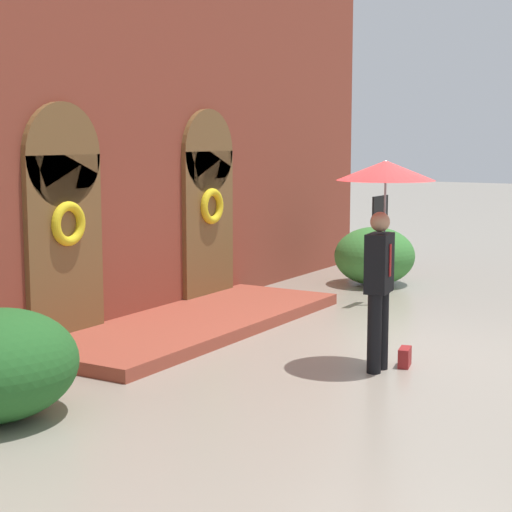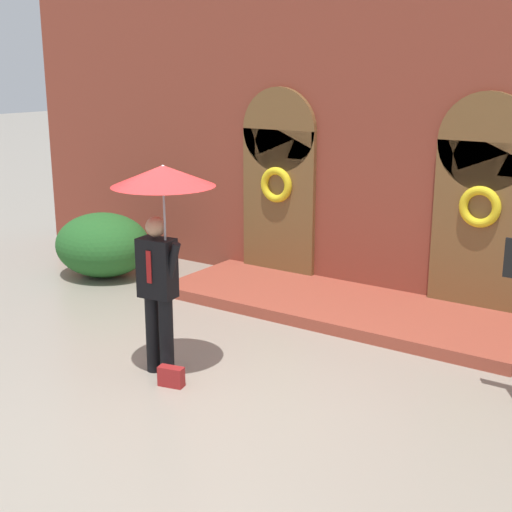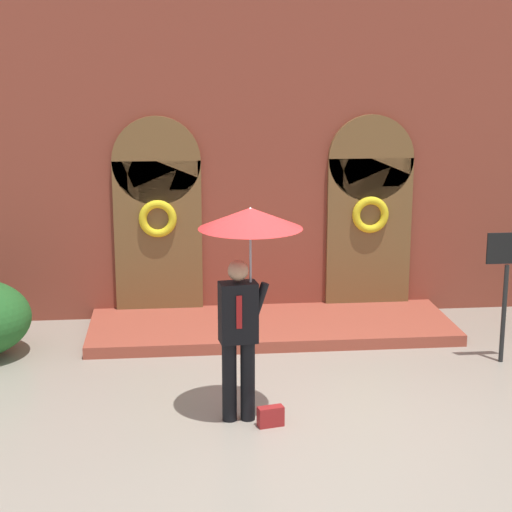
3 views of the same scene
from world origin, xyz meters
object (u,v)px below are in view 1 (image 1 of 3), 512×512
at_px(sign_post, 380,232).
at_px(shrub_right, 375,256).
at_px(handbag, 405,357).
at_px(person_with_umbrella, 384,201).

xyz_separation_m(sign_post, shrub_right, (1.74, 0.81, -0.65)).
relative_size(handbag, shrub_right, 0.19).
bearing_deg(handbag, person_with_umbrella, 126.30).
bearing_deg(person_with_umbrella, handbag, -40.93).
bearing_deg(sign_post, person_with_umbrella, -156.82).
xyz_separation_m(person_with_umbrella, shrub_right, (5.20, 2.29, -1.40)).
bearing_deg(shrub_right, sign_post, -154.99).
bearing_deg(shrub_right, handbag, -153.35).
relative_size(person_with_umbrella, handbag, 8.44).
height_order(person_with_umbrella, sign_post, person_with_umbrella).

